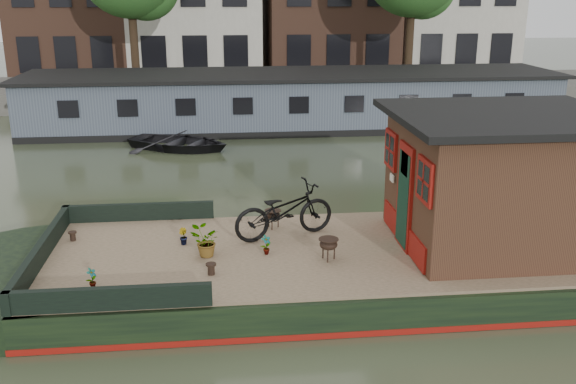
{
  "coord_description": "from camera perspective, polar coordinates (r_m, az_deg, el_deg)",
  "views": [
    {
      "loc": [
        -2.79,
        -10.56,
        5.1
      ],
      "look_at": [
        -1.62,
        0.5,
        1.6
      ],
      "focal_mm": 40.0,
      "sensor_mm": 36.0,
      "label": 1
    }
  ],
  "objects": [
    {
      "name": "potted_plant_b",
      "position": [
        11.9,
        -9.32,
        -3.91
      ],
      "size": [
        0.21,
        0.22,
        0.31
      ],
      "primitive_type": "imported",
      "rotation": [
        0.0,
        0.0,
        2.25
      ],
      "color": "brown",
      "rests_on": "houseboat_deck"
    },
    {
      "name": "potted_plant_a",
      "position": [
        11.31,
        -1.96,
        -4.72
      ],
      "size": [
        0.23,
        0.21,
        0.36
      ],
      "primitive_type": "imported",
      "rotation": [
        0.0,
        0.0,
        0.55
      ],
      "color": "#975B2B",
      "rests_on": "houseboat_deck"
    },
    {
      "name": "bollard_port",
      "position": [
        12.59,
        -18.59,
        -3.74
      ],
      "size": [
        0.15,
        0.15,
        0.17
      ],
      "primitive_type": "cylinder",
      "color": "black",
      "rests_on": "houseboat_deck"
    },
    {
      "name": "ground",
      "position": [
        12.05,
        7.99,
        -7.72
      ],
      "size": [
        120.0,
        120.0,
        0.0
      ],
      "primitive_type": "plane",
      "color": "#2C3421",
      "rests_on": "ground"
    },
    {
      "name": "bicycle",
      "position": [
        11.98,
        -0.35,
        -1.67
      ],
      "size": [
        2.09,
        1.28,
        1.04
      ],
      "primitive_type": "imported",
      "rotation": [
        0.0,
        0.0,
        1.89
      ],
      "color": "black",
      "rests_on": "houseboat_deck"
    },
    {
      "name": "quay",
      "position": [
        31.53,
        -0.93,
        9.01
      ],
      "size": [
        60.0,
        6.0,
        0.9
      ],
      "primitive_type": "cube",
      "color": "#47443F",
      "rests_on": "ground"
    },
    {
      "name": "brazier_front",
      "position": [
        11.09,
        3.62,
        -5.1
      ],
      "size": [
        0.44,
        0.44,
        0.39
      ],
      "primitive_type": null,
      "rotation": [
        0.0,
        0.0,
        0.24
      ],
      "color": "black",
      "rests_on": "houseboat_deck"
    },
    {
      "name": "houseboat_hull",
      "position": [
        11.7,
        1.65,
        -6.88
      ],
      "size": [
        14.01,
        4.02,
        0.6
      ],
      "color": "black",
      "rests_on": "ground"
    },
    {
      "name": "bow_bulwark",
      "position": [
        11.62,
        -16.98,
        -4.91
      ],
      "size": [
        3.0,
        4.0,
        0.35
      ],
      "color": "black",
      "rests_on": "houseboat_deck"
    },
    {
      "name": "cabin",
      "position": [
        12.11,
        18.46,
        1.14
      ],
      "size": [
        4.0,
        3.5,
        2.42
      ],
      "color": "#341B14",
      "rests_on": "houseboat_deck"
    },
    {
      "name": "brazier_rear",
      "position": [
        12.53,
        -1.35,
        -2.41
      ],
      "size": [
        0.38,
        0.38,
        0.37
      ],
      "primitive_type": null,
      "rotation": [
        0.0,
        0.0,
        0.11
      ],
      "color": "black",
      "rests_on": "houseboat_deck"
    },
    {
      "name": "potted_plant_e",
      "position": [
        10.52,
        -17.03,
        -7.34
      ],
      "size": [
        0.2,
        0.21,
        0.34
      ],
      "primitive_type": "imported",
      "rotation": [
        0.0,
        0.0,
        1.01
      ],
      "color": "#A2572F",
      "rests_on": "houseboat_deck"
    },
    {
      "name": "dinghy",
      "position": [
        21.85,
        -9.66,
        4.72
      ],
      "size": [
        4.23,
        3.77,
        0.72
      ],
      "primitive_type": "imported",
      "rotation": [
        0.0,
        0.0,
        1.12
      ],
      "color": "black",
      "rests_on": "ground"
    },
    {
      "name": "potted_plant_c",
      "position": [
        11.27,
        -7.4,
        -4.42
      ],
      "size": [
        0.54,
        0.48,
        0.55
      ],
      "primitive_type": "imported",
      "rotation": [
        0.0,
        0.0,
        3.25
      ],
      "color": "brown",
      "rests_on": "houseboat_deck"
    },
    {
      "name": "houseboat_deck",
      "position": [
        11.8,
        8.11,
        -4.98
      ],
      "size": [
        11.8,
        3.8,
        0.05
      ],
      "primitive_type": "cube",
      "color": "#977B5D",
      "rests_on": "houseboat_hull"
    },
    {
      "name": "far_houseboat",
      "position": [
        25.06,
        0.42,
        8.0
      ],
      "size": [
        20.4,
        4.4,
        2.11
      ],
      "color": "#495461",
      "rests_on": "ground"
    },
    {
      "name": "bollard_stbd",
      "position": [
        10.63,
        -6.85,
        -6.82
      ],
      "size": [
        0.17,
        0.17,
        0.2
      ],
      "primitive_type": "cylinder",
      "color": "black",
      "rests_on": "houseboat_deck"
    }
  ]
}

